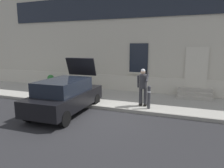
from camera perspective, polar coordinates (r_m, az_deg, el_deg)
The scene contains 10 objects.
ground_plane at distance 8.82m, azimuth -3.73°, elevation -8.81°, with size 80.00×80.00×0.00m, color #232326.
sidewalk at distance 11.29m, azimuth 2.20°, elevation -4.10°, with size 24.00×3.60×0.15m, color #99968E.
curb_edge at distance 9.61m, azimuth -1.39°, elevation -6.69°, with size 24.00×0.12×0.15m, color gray.
building_facade at distance 13.34m, azimuth 5.90°, elevation 13.89°, with size 24.00×1.52×7.50m.
entrance_stoop at distance 12.06m, azimuth 21.65°, elevation -2.62°, with size 1.78×0.96×0.48m.
hatchback_car_black at distance 9.21m, azimuth -12.64°, elevation -3.03°, with size 1.88×4.11×2.34m.
bollard_near_person at distance 9.32m, azimuth 10.08°, elevation -3.32°, with size 0.15×0.15×1.04m.
person_on_phone at distance 9.57m, azimuth 8.50°, elevation -0.25°, with size 0.51×0.50×1.74m.
planter_charcoal at distance 14.52m, azimuth -16.41°, elevation 0.87°, with size 0.44×0.44×0.86m.
planter_cream at distance 13.45m, azimuth -8.51°, elevation 0.45°, with size 0.44×0.44×0.86m.
Camera 1 is at (3.50, -7.56, 2.89)m, focal length 33.35 mm.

